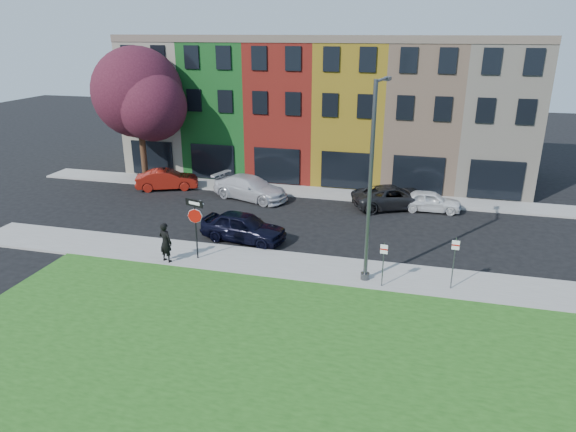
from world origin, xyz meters
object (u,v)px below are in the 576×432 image
(stop_sign, at_px, (195,217))
(street_lamp, at_px, (371,184))
(sedan_near, at_px, (243,227))
(man, at_px, (166,242))

(stop_sign, bearing_deg, street_lamp, 16.81)
(sedan_near, distance_m, street_lamp, 8.49)
(sedan_near, bearing_deg, man, 152.98)
(stop_sign, bearing_deg, sedan_near, 82.30)
(street_lamp, bearing_deg, man, -167.73)
(man, bearing_deg, stop_sign, -135.50)
(stop_sign, xyz_separation_m, sedan_near, (1.38, 3.00, -1.49))
(street_lamp, bearing_deg, sedan_near, 164.83)
(stop_sign, height_order, street_lamp, street_lamp)
(man, xyz_separation_m, street_lamp, (9.67, 0.67, 3.46))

